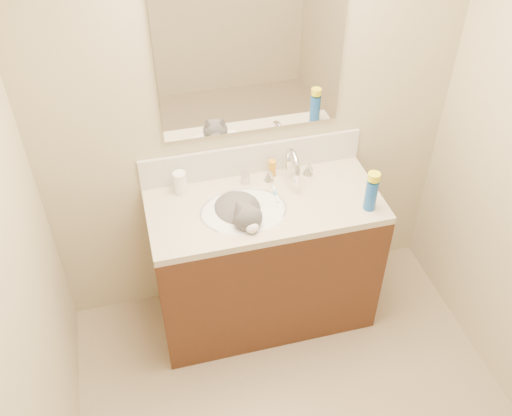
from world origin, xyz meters
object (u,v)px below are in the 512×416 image
vanity_cabinet (264,264)px  silver_jar (245,178)px  amber_bottle (272,168)px  faucet (291,168)px  basin (244,221)px  cat (240,216)px  spray_can (371,195)px  pill_bottle (180,183)px

vanity_cabinet → silver_jar: bearing=106.8°
vanity_cabinet → amber_bottle: (0.10, 0.21, 0.50)m
faucet → silver_jar: faucet is taller
basin → faucet: faucet is taller
amber_bottle → silver_jar: bearing=-171.9°
faucet → cat: (-0.32, -0.16, -0.12)m
amber_bottle → spray_can: 0.55m
cat → spray_can: (0.64, -0.14, 0.12)m
amber_bottle → basin: bearing=-132.2°
pill_bottle → vanity_cabinet: bearing=-25.9°
vanity_cabinet → faucet: (0.18, 0.14, 0.54)m
vanity_cabinet → spray_can: spray_can is taller
pill_bottle → amber_bottle: pill_bottle is taller
silver_jar → amber_bottle: amber_bottle is taller
pill_bottle → silver_jar: bearing=-1.3°
amber_bottle → pill_bottle: bearing=-178.4°
cat → vanity_cabinet: bearing=3.3°
basin → pill_bottle: size_ratio=3.67×
basin → amber_bottle: bearing=47.8°
silver_jar → basin: bearing=-106.4°
vanity_cabinet → silver_jar: 0.52m
faucet → spray_can: (0.32, -0.31, -0.00)m
basin → faucet: (0.30, 0.17, 0.16)m
faucet → silver_jar: bearing=168.1°
basin → cat: 0.04m
cat → pill_bottle: cat is taller
vanity_cabinet → spray_can: 0.75m
pill_bottle → cat: bearing=-40.3°
vanity_cabinet → pill_bottle: size_ratio=9.80×
vanity_cabinet → silver_jar: size_ratio=21.92×
silver_jar → spray_can: 0.66m
cat → spray_can: size_ratio=2.39×
faucet → amber_bottle: bearing=139.5°
basin → pill_bottle: pill_bottle is taller
vanity_cabinet → amber_bottle: size_ratio=12.26×
faucet → pill_bottle: (-0.58, 0.06, -0.02)m
basin → spray_can: size_ratio=2.69×
vanity_cabinet → pill_bottle: 0.68m
basin → amber_bottle: size_ratio=4.60×
pill_bottle → spray_can: bearing=-22.1°
vanity_cabinet → pill_bottle: pill_bottle is taller
faucet → vanity_cabinet: bearing=-142.7°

